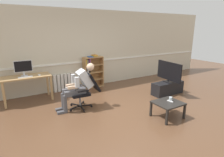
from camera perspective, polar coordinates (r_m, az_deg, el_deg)
The scene contains 15 objects.
ground_plane at distance 4.63m, azimuth 3.87°, elevation -11.07°, with size 18.00×18.00×0.00m, color brown.
back_wall at distance 6.53m, azimuth -9.37°, elevation 8.93°, with size 12.00×0.13×2.70m.
computer_desk at distance 5.74m, azimuth -25.14°, elevation -0.37°, with size 1.30×0.60×0.76m.
imac_monitor at distance 5.73m, azimuth -26.03°, elevation 3.26°, with size 0.49×0.14×0.44m.
keyboard at distance 5.57m, azimuth -25.49°, elevation 0.43°, with size 0.37×0.12×0.02m, color white.
computer_mouse at distance 5.63m, azimuth -21.80°, elevation 1.05°, with size 0.06×0.10×0.03m, color white.
bookshelf at distance 6.58m, azimuth -6.33°, elevation 2.10°, with size 0.71×0.29×1.17m.
radiator at distance 6.40m, azimuth -14.81°, elevation -1.17°, with size 0.69×0.08×0.58m.
office_chair at distance 4.89m, azimuth -8.30°, elevation -3.18°, with size 0.87×0.62×0.95m.
person_seated at distance 4.80m, azimuth -10.39°, elevation -2.04°, with size 1.06×0.40×1.19m.
tv_stand at distance 6.19m, azimuth 16.98°, elevation -2.81°, with size 1.09×0.38×0.40m.
tv_screen at distance 6.05m, azimuth 17.39°, elevation 2.08°, with size 0.23×1.03×0.65m.
coffee_table at distance 4.53m, azimuth 17.10°, elevation -7.72°, with size 0.64×0.57×0.39m.
drinking_glass at distance 4.57m, azimuth 17.87°, elevation -6.14°, with size 0.07×0.07×0.11m, color silver.
spare_remote at distance 4.56m, azimuth 17.74°, elevation -6.78°, with size 0.04×0.15×0.02m, color white.
Camera 1 is at (-2.38, -3.39, 2.06)m, focal length 29.20 mm.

